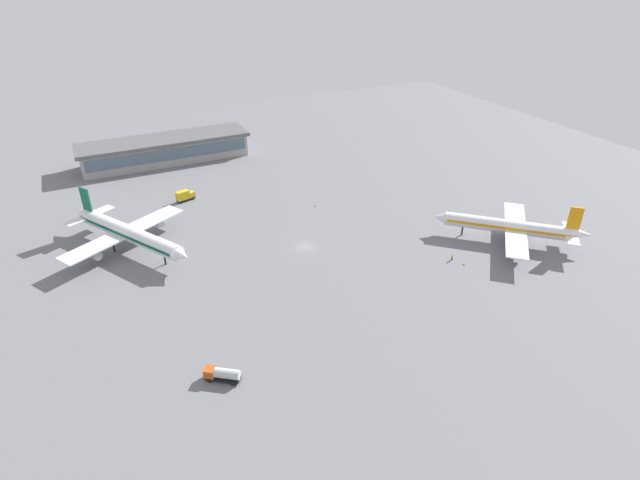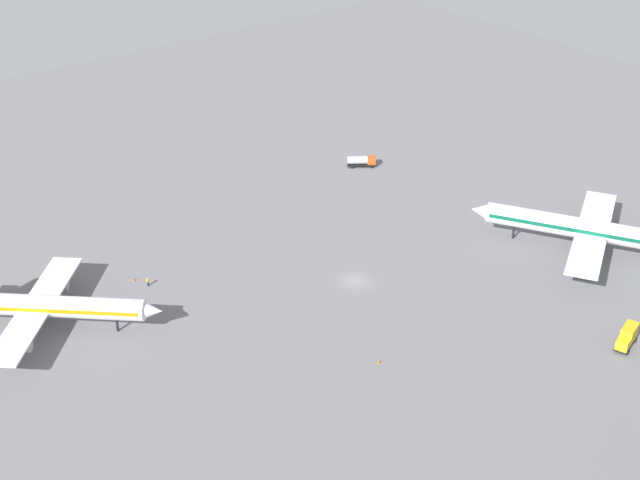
{
  "view_description": "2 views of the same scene",
  "coord_description": "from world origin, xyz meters",
  "px_view_note": "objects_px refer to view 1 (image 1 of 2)",
  "views": [
    {
      "loc": [
        46.03,
        102.42,
        65.72
      ],
      "look_at": [
        -3.13,
        2.01,
        2.18
      ],
      "focal_mm": 28.52,
      "sensor_mm": 36.0,
      "label": 1
    },
    {
      "loc": [
        -86.22,
        -98.03,
        83.02
      ],
      "look_at": [
        -1.87,
        7.74,
        5.69
      ],
      "focal_mm": 48.83,
      "sensor_mm": 36.0,
      "label": 2
    }
  ],
  "objects_px": {
    "safety_cone_near_gate": "(464,264)",
    "safety_cone_mid_apron": "(315,206)",
    "airplane_at_gate": "(128,233)",
    "catering_truck": "(185,196)",
    "fuel_truck": "(222,374)",
    "airplane_taxiing": "(511,227)",
    "ground_crew_worker": "(452,257)"
  },
  "relations": [
    {
      "from": "airplane_at_gate",
      "to": "airplane_taxiing",
      "type": "distance_m",
      "value": 97.19
    },
    {
      "from": "airplane_taxiing",
      "to": "catering_truck",
      "type": "relative_size",
      "value": 5.26
    },
    {
      "from": "airplane_taxiing",
      "to": "safety_cone_mid_apron",
      "type": "height_order",
      "value": "airplane_taxiing"
    },
    {
      "from": "airplane_taxiing",
      "to": "ground_crew_worker",
      "type": "bearing_deg",
      "value": 45.75
    },
    {
      "from": "catering_truck",
      "to": "safety_cone_mid_apron",
      "type": "bearing_deg",
      "value": -48.82
    },
    {
      "from": "airplane_at_gate",
      "to": "safety_cone_mid_apron",
      "type": "distance_m",
      "value": 53.0
    },
    {
      "from": "catering_truck",
      "to": "fuel_truck",
      "type": "xyz_separation_m",
      "value": [
        11.3,
        77.09,
        -0.31
      ]
    },
    {
      "from": "catering_truck",
      "to": "safety_cone_mid_apron",
      "type": "xyz_separation_m",
      "value": [
        -33.66,
        21.03,
        -1.4
      ]
    },
    {
      "from": "airplane_taxiing",
      "to": "safety_cone_near_gate",
      "type": "xyz_separation_m",
      "value": [
        17.92,
        4.0,
        -3.98
      ]
    },
    {
      "from": "safety_cone_near_gate",
      "to": "safety_cone_mid_apron",
      "type": "distance_m",
      "value": 48.43
    },
    {
      "from": "safety_cone_mid_apron",
      "to": "airplane_taxiing",
      "type": "bearing_deg",
      "value": 131.52
    },
    {
      "from": "catering_truck",
      "to": "safety_cone_mid_apron",
      "type": "height_order",
      "value": "catering_truck"
    },
    {
      "from": "safety_cone_near_gate",
      "to": "airplane_at_gate",
      "type": "bearing_deg",
      "value": -31.28
    },
    {
      "from": "airplane_taxiing",
      "to": "fuel_truck",
      "type": "relative_size",
      "value": 4.99
    },
    {
      "from": "safety_cone_near_gate",
      "to": "safety_cone_mid_apron",
      "type": "height_order",
      "value": "same"
    },
    {
      "from": "airplane_taxiing",
      "to": "fuel_truck",
      "type": "bearing_deg",
      "value": 53.6
    },
    {
      "from": "catering_truck",
      "to": "safety_cone_near_gate",
      "type": "bearing_deg",
      "value": -68.59
    },
    {
      "from": "safety_cone_mid_apron",
      "to": "ground_crew_worker",
      "type": "bearing_deg",
      "value": 112.22
    },
    {
      "from": "ground_crew_worker",
      "to": "fuel_truck",
      "type": "bearing_deg",
      "value": -130.63
    },
    {
      "from": "safety_cone_near_gate",
      "to": "airplane_taxiing",
      "type": "bearing_deg",
      "value": -167.43
    },
    {
      "from": "airplane_taxiing",
      "to": "ground_crew_worker",
      "type": "relative_size",
      "value": 18.6
    },
    {
      "from": "catering_truck",
      "to": "safety_cone_mid_apron",
      "type": "distance_m",
      "value": 39.71
    },
    {
      "from": "catering_truck",
      "to": "fuel_truck",
      "type": "distance_m",
      "value": 77.91
    },
    {
      "from": "airplane_at_gate",
      "to": "safety_cone_mid_apron",
      "type": "xyz_separation_m",
      "value": [
        -52.78,
        -1.71,
        -4.41
      ]
    },
    {
      "from": "airplane_at_gate",
      "to": "catering_truck",
      "type": "xyz_separation_m",
      "value": [
        -19.13,
        -22.74,
        -3.01
      ]
    },
    {
      "from": "safety_cone_mid_apron",
      "to": "safety_cone_near_gate",
      "type": "bearing_deg",
      "value": 112.14
    },
    {
      "from": "fuel_truck",
      "to": "ground_crew_worker",
      "type": "xyz_separation_m",
      "value": [
        -62.03,
        -14.27,
        -0.54
      ]
    },
    {
      "from": "airplane_at_gate",
      "to": "fuel_truck",
      "type": "height_order",
      "value": "airplane_at_gate"
    },
    {
      "from": "fuel_truck",
      "to": "ground_crew_worker",
      "type": "height_order",
      "value": "fuel_truck"
    },
    {
      "from": "ground_crew_worker",
      "to": "airplane_taxiing",
      "type": "bearing_deg",
      "value": 39.17
    },
    {
      "from": "airplane_taxiing",
      "to": "ground_crew_worker",
      "type": "xyz_separation_m",
      "value": [
        19.1,
        0.92,
        -3.43
      ]
    },
    {
      "from": "ground_crew_worker",
      "to": "catering_truck",
      "type": "bearing_deg",
      "value": 165.34
    }
  ]
}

